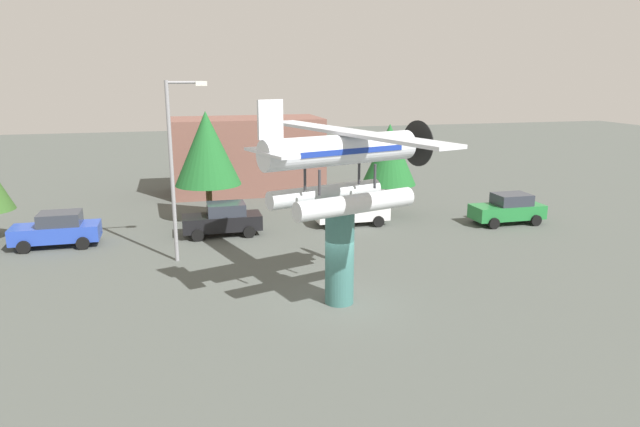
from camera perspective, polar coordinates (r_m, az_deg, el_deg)
The scene contains 11 objects.
ground_plane at distance 22.18m, azimuth 1.93°, elevation -8.86°, with size 140.00×140.00×0.00m, color #4C514C.
display_pedestal at distance 21.53m, azimuth 1.97°, elevation -4.28°, with size 1.10×1.10×3.73m, color #386B66.
floatplane_monument at distance 20.77m, azimuth 2.35°, elevation 5.10°, with size 7.20×10.25×4.00m.
car_near_blue at distance 31.71m, azimuth -24.83°, elevation -1.46°, with size 4.20×2.02×1.76m.
car_mid_black at distance 31.25m, azimuth -9.68°, elevation -0.56°, with size 4.20×2.02×1.76m.
car_far_white at distance 32.98m, azimuth 3.26°, elevation 0.38°, with size 4.20×2.02×1.76m.
car_distant_green at distance 34.93m, azimuth 18.31°, elevation 0.46°, with size 4.20×2.02×1.76m.
streetlight_primary at distance 26.59m, azimuth -14.28°, elevation 5.25°, with size 1.84×0.28×8.27m.
storefront_building at distance 42.34m, azimuth -7.34°, elevation 5.83°, with size 10.74×5.36×5.41m, color brown.
tree_east at distance 34.00m, azimuth -11.26°, elevation 6.40°, with size 3.87×3.87×6.46m.
tree_center_back at distance 34.65m, azimuth 6.95°, elevation 5.88°, with size 3.29×3.29×5.64m.
Camera 1 is at (-5.75, -19.63, 8.59)m, focal length 31.98 mm.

